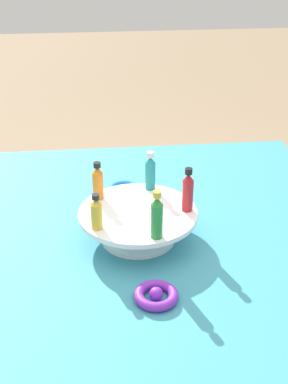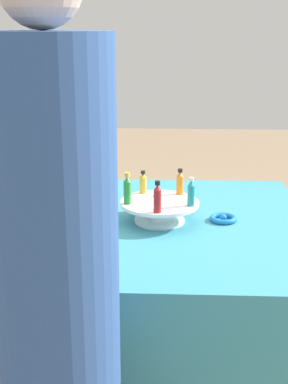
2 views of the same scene
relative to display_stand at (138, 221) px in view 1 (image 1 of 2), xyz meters
name	(u,v)px [view 1 (image 1 of 2)]	position (x,y,z in m)	size (l,w,h in m)	color
party_table	(139,355)	(0.00, 0.00, -0.44)	(1.09, 1.09, 0.79)	teal
display_stand	(138,221)	(0.00, 0.00, 0.00)	(0.28, 0.28, 0.08)	white
bottle_orange	(98,182)	(-0.09, 0.07, 0.07)	(0.03, 0.03, 0.10)	orange
bottle_gold	(96,213)	(-0.10, -0.06, 0.07)	(0.03, 0.03, 0.09)	gold
bottle_green	(157,216)	(0.03, -0.11, 0.08)	(0.03, 0.03, 0.11)	#288438
bottle_red	(188,191)	(0.12, -0.01, 0.08)	(0.03, 0.03, 0.11)	#B21E23
bottle_teal	(150,172)	(0.04, 0.11, 0.07)	(0.03, 0.03, 0.10)	teal
ribbon_bow_purple	(156,295)	(0.02, -0.23, -0.04)	(0.09, 0.09, 0.03)	purple
ribbon_bow_blue	(125,190)	(-0.02, 0.23, -0.04)	(0.10, 0.10, 0.03)	blue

